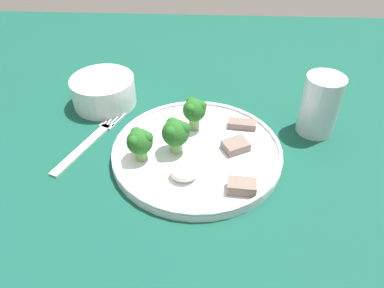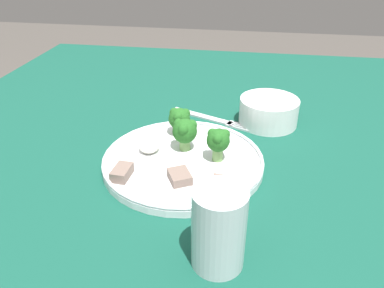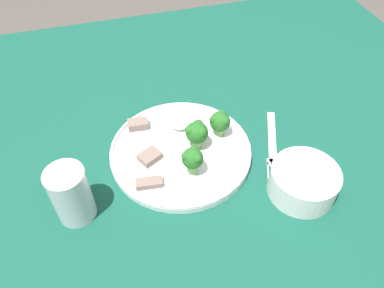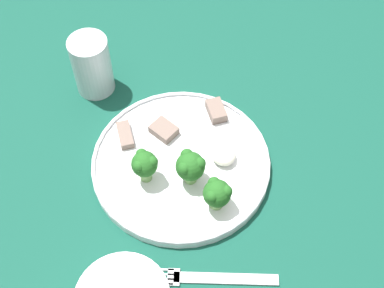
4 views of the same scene
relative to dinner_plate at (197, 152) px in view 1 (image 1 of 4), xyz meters
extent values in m
cube|color=#114738|center=(-0.03, 0.03, -0.02)|extent=(1.32, 1.18, 0.03)
cylinder|color=brown|center=(-0.63, 0.56, -0.38)|extent=(0.06, 0.06, 0.69)
cylinder|color=brown|center=(0.57, 0.56, -0.38)|extent=(0.06, 0.06, 0.69)
cylinder|color=white|center=(0.00, 0.00, 0.00)|extent=(0.27, 0.27, 0.01)
torus|color=white|center=(0.00, 0.00, 0.01)|extent=(0.27, 0.27, 0.01)
cube|color=silver|center=(-0.19, 0.01, -0.01)|extent=(0.07, 0.14, 0.00)
cube|color=silver|center=(-0.16, 0.07, -0.01)|extent=(0.03, 0.02, 0.00)
cube|color=silver|center=(-0.14, 0.09, -0.01)|extent=(0.02, 0.05, 0.00)
cube|color=silver|center=(-0.15, 0.10, -0.01)|extent=(0.02, 0.05, 0.00)
cube|color=silver|center=(-0.16, 0.10, -0.01)|extent=(0.02, 0.05, 0.00)
cube|color=silver|center=(-0.16, 0.10, -0.01)|extent=(0.02, 0.05, 0.00)
cylinder|color=white|center=(-0.18, 0.14, 0.02)|extent=(0.12, 0.12, 0.05)
cylinder|color=silver|center=(-0.18, 0.14, 0.01)|extent=(0.10, 0.10, 0.04)
cylinder|color=silver|center=(0.20, 0.08, 0.04)|extent=(0.06, 0.06, 0.11)
cylinder|color=silver|center=(0.20, 0.08, 0.02)|extent=(0.05, 0.05, 0.06)
cylinder|color=#709E56|center=(-0.09, -0.02, 0.01)|extent=(0.02, 0.02, 0.02)
sphere|color=#215B1E|center=(-0.09, -0.02, 0.04)|extent=(0.04, 0.04, 0.04)
sphere|color=#215B1E|center=(-0.07, -0.02, 0.04)|extent=(0.02, 0.02, 0.02)
sphere|color=#215B1E|center=(-0.09, -0.01, 0.04)|extent=(0.02, 0.02, 0.02)
sphere|color=#215B1E|center=(-0.09, -0.03, 0.04)|extent=(0.02, 0.02, 0.02)
cylinder|color=#709E56|center=(-0.01, 0.06, 0.02)|extent=(0.02, 0.02, 0.02)
sphere|color=#215B1E|center=(-0.01, 0.06, 0.04)|extent=(0.04, 0.04, 0.04)
sphere|color=#215B1E|center=(0.00, 0.06, 0.05)|extent=(0.02, 0.02, 0.02)
sphere|color=#215B1E|center=(-0.01, 0.07, 0.05)|extent=(0.02, 0.02, 0.02)
sphere|color=#215B1E|center=(-0.01, 0.05, 0.05)|extent=(0.02, 0.02, 0.02)
cylinder|color=#709E56|center=(-0.03, 0.00, 0.01)|extent=(0.02, 0.02, 0.02)
sphere|color=#215B1E|center=(-0.03, 0.00, 0.04)|extent=(0.04, 0.04, 0.04)
sphere|color=#215B1E|center=(-0.02, 0.00, 0.05)|extent=(0.02, 0.02, 0.02)
sphere|color=#215B1E|center=(-0.04, 0.01, 0.05)|extent=(0.02, 0.02, 0.02)
sphere|color=#215B1E|center=(-0.04, -0.01, 0.05)|extent=(0.02, 0.02, 0.02)
cube|color=#756056|center=(0.07, -0.09, 0.01)|extent=(0.04, 0.03, 0.02)
cube|color=#756056|center=(0.06, 0.01, 0.01)|extent=(0.05, 0.05, 0.01)
cube|color=#756056|center=(0.08, 0.07, 0.01)|extent=(0.05, 0.03, 0.01)
ellipsoid|color=silver|center=(-0.02, -0.06, 0.01)|extent=(0.04, 0.04, 0.02)
camera|label=1|loc=(0.01, -0.46, 0.40)|focal=35.00mm
camera|label=2|loc=(0.53, 0.10, 0.34)|focal=35.00mm
camera|label=3|loc=(0.11, 0.47, 0.54)|focal=35.00mm
camera|label=4|loc=(-0.41, 0.14, 0.69)|focal=50.00mm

